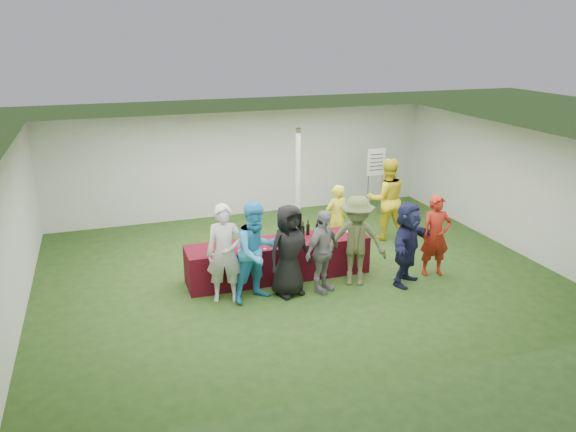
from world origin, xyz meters
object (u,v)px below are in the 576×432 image
object	(u,v)px
wine_list_sign	(376,167)
customer_6	(436,236)
customer_2	(289,250)
customer_3	(322,252)
staff_back	(386,199)
customer_4	(356,241)
staff_pourer	(336,218)
dump_bucket	(360,231)
customer_5	(407,244)
customer_0	(225,253)
serving_table	(278,259)
customer_1	(257,252)

from	to	relation	value
wine_list_sign	customer_6	world-z (taller)	wine_list_sign
customer_2	customer_3	bearing A→B (deg)	-22.52
staff_back	customer_4	distance (m)	2.70
staff_pourer	customer_3	bearing A→B (deg)	48.24
dump_bucket	customer_2	distance (m)	1.77
customer_5	customer_6	world-z (taller)	customer_6
dump_bucket	wine_list_sign	xyz separation A→B (m)	(1.91, 3.07, 0.48)
customer_0	customer_3	distance (m)	1.79
customer_2	dump_bucket	bearing A→B (deg)	2.97
dump_bucket	staff_pourer	xyz separation A→B (m)	(-0.03, 1.11, -0.08)
serving_table	customer_6	xyz separation A→B (m)	(2.97, -0.87, 0.45)
staff_back	customer_5	world-z (taller)	staff_back
staff_back	customer_0	distance (m)	4.66
customer_3	customer_5	size ratio (longest dim) A/B	0.96
wine_list_sign	staff_back	xyz separation A→B (m)	(-0.51, -1.55, -0.36)
customer_2	customer_1	bearing A→B (deg)	165.76
customer_2	staff_back	bearing A→B (deg)	18.49
serving_table	staff_back	size ratio (longest dim) A/B	1.89
customer_0	customer_1	size ratio (longest dim) A/B	0.98
wine_list_sign	customer_2	size ratio (longest dim) A/B	1.04
wine_list_sign	customer_1	size ratio (longest dim) A/B	0.97
customer_4	customer_5	world-z (taller)	customer_4
staff_pourer	customer_4	size ratio (longest dim) A/B	0.86
customer_1	serving_table	bearing A→B (deg)	33.82
serving_table	wine_list_sign	distance (m)	4.65
serving_table	customer_6	bearing A→B (deg)	-16.36
wine_list_sign	customer_4	size ratio (longest dim) A/B	1.02
staff_back	customer_6	bearing A→B (deg)	98.09
serving_table	customer_3	bearing A→B (deg)	-56.14
dump_bucket	customer_1	distance (m)	2.37
wine_list_sign	customer_2	distance (m)	5.13
customer_4	customer_1	bearing A→B (deg)	-155.27
serving_table	customer_4	distance (m)	1.59
serving_table	wine_list_sign	xyz separation A→B (m)	(3.55, 2.85, 0.94)
dump_bucket	customer_4	size ratio (longest dim) A/B	0.12
staff_pourer	staff_back	bearing A→B (deg)	-175.34
wine_list_sign	customer_4	bearing A→B (deg)	-121.86
dump_bucket	wine_list_sign	bearing A→B (deg)	58.11
staff_pourer	customer_0	world-z (taller)	customer_0
staff_pourer	customer_0	size ratio (longest dim) A/B	0.84
customer_3	customer_6	bearing A→B (deg)	-32.27
wine_list_sign	customer_1	xyz separation A→B (m)	(-4.20, -3.64, -0.39)
customer_2	customer_5	world-z (taller)	customer_2
staff_back	customer_0	bearing A→B (deg)	34.50
dump_bucket	staff_pourer	size ratio (longest dim) A/B	0.14
customer_0	customer_4	distance (m)	2.50
dump_bucket	customer_1	world-z (taller)	customer_1
staff_pourer	customer_6	bearing A→B (deg)	116.35
wine_list_sign	customer_1	bearing A→B (deg)	-139.07
wine_list_sign	customer_2	world-z (taller)	wine_list_sign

